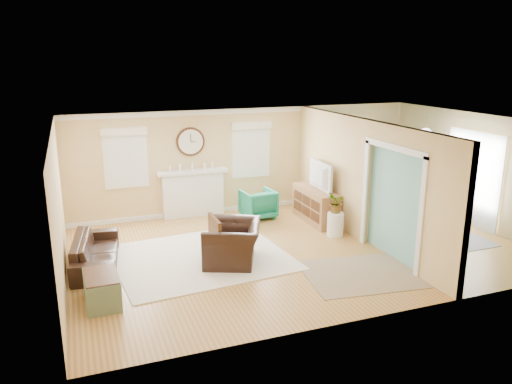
% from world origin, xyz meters
% --- Properties ---
extents(floor, '(9.00, 9.00, 0.00)m').
position_xyz_m(floor, '(0.00, 0.00, 0.00)').
color(floor, olive).
rests_on(floor, ground).
extents(wall_back, '(9.00, 0.02, 2.60)m').
position_xyz_m(wall_back, '(0.00, 3.00, 1.30)').
color(wall_back, tan).
rests_on(wall_back, ground).
extents(wall_front, '(9.00, 0.02, 2.60)m').
position_xyz_m(wall_front, '(0.00, -3.00, 1.30)').
color(wall_front, tan).
rests_on(wall_front, ground).
extents(wall_left, '(0.02, 6.00, 2.60)m').
position_xyz_m(wall_left, '(-4.50, 0.00, 1.30)').
color(wall_left, tan).
rests_on(wall_left, ground).
extents(wall_right, '(0.02, 6.00, 2.60)m').
position_xyz_m(wall_right, '(4.50, 0.00, 1.30)').
color(wall_right, tan).
rests_on(wall_right, ground).
extents(ceiling, '(9.00, 6.00, 0.02)m').
position_xyz_m(ceiling, '(0.00, 0.00, 2.60)').
color(ceiling, white).
rests_on(ceiling, wall_back).
extents(partition, '(0.17, 6.00, 2.60)m').
position_xyz_m(partition, '(1.51, 0.28, 1.36)').
color(partition, tan).
rests_on(partition, ground).
extents(fireplace, '(1.70, 0.30, 1.17)m').
position_xyz_m(fireplace, '(-1.50, 2.88, 0.60)').
color(fireplace, white).
rests_on(fireplace, ground).
extents(wall_clock, '(0.70, 0.07, 0.70)m').
position_xyz_m(wall_clock, '(-1.50, 2.97, 1.85)').
color(wall_clock, '#462815').
rests_on(wall_clock, wall_back).
extents(window_left, '(1.05, 0.13, 1.42)m').
position_xyz_m(window_left, '(-3.05, 2.95, 1.66)').
color(window_left, white).
rests_on(window_left, wall_back).
extents(window_right, '(1.05, 0.13, 1.42)m').
position_xyz_m(window_right, '(0.05, 2.95, 1.66)').
color(window_right, white).
rests_on(window_right, wall_back).
extents(french_doors, '(0.06, 1.70, 2.20)m').
position_xyz_m(french_doors, '(4.45, 0.00, 1.10)').
color(french_doors, white).
rests_on(french_doors, ground).
extents(pendant, '(0.30, 0.30, 0.55)m').
position_xyz_m(pendant, '(3.00, 0.00, 2.20)').
color(pendant, gold).
rests_on(pendant, ceiling).
extents(rug_cream, '(3.52, 3.13, 0.02)m').
position_xyz_m(rug_cream, '(-2.01, 0.18, 0.01)').
color(rug_cream, white).
rests_on(rug_cream, floor).
extents(rug_jute, '(2.17, 1.86, 0.01)m').
position_xyz_m(rug_jute, '(0.52, -1.58, 0.01)').
color(rug_jute, '#988364').
rests_on(rug_jute, floor).
extents(rug_grey, '(2.46, 3.07, 0.01)m').
position_xyz_m(rug_grey, '(2.82, 0.11, 0.01)').
color(rug_grey, slate).
rests_on(rug_grey, floor).
extents(sofa, '(1.01, 2.06, 0.58)m').
position_xyz_m(sofa, '(-3.95, 0.50, 0.29)').
color(sofa, black).
rests_on(sofa, floor).
extents(eames_chair, '(1.42, 1.50, 0.78)m').
position_xyz_m(eames_chair, '(-1.47, -0.23, 0.39)').
color(eames_chair, black).
rests_on(eames_chair, floor).
extents(green_chair, '(0.82, 0.84, 0.71)m').
position_xyz_m(green_chair, '(-0.05, 2.18, 0.35)').
color(green_chair, '#15835A').
rests_on(green_chair, floor).
extents(trunk, '(0.54, 0.87, 0.50)m').
position_xyz_m(trunk, '(-3.95, -1.11, 0.25)').
color(trunk, '#5F745B').
rests_on(trunk, floor).
extents(credenza, '(0.53, 1.57, 0.80)m').
position_xyz_m(credenza, '(1.15, 1.44, 0.40)').
color(credenza, olive).
rests_on(credenza, floor).
extents(tv, '(0.20, 1.14, 0.66)m').
position_xyz_m(tv, '(1.14, 1.44, 1.13)').
color(tv, black).
rests_on(tv, credenza).
extents(garden_stool, '(0.36, 0.36, 0.53)m').
position_xyz_m(garden_stool, '(1.09, 0.38, 0.26)').
color(garden_stool, white).
rests_on(garden_stool, floor).
extents(potted_plant, '(0.46, 0.50, 0.46)m').
position_xyz_m(potted_plant, '(1.09, 0.38, 0.76)').
color(potted_plant, '#337F33').
rests_on(potted_plant, garden_stool).
extents(dining_table, '(1.15, 1.83, 0.61)m').
position_xyz_m(dining_table, '(2.82, 0.11, 0.31)').
color(dining_table, '#462815').
rests_on(dining_table, floor).
extents(dining_chair_n, '(0.48, 0.48, 0.93)m').
position_xyz_m(dining_chair_n, '(2.82, 1.13, 0.54)').
color(dining_chair_n, slate).
rests_on(dining_chair_n, floor).
extents(dining_chair_s, '(0.48, 0.48, 0.99)m').
position_xyz_m(dining_chair_s, '(2.83, -1.06, 0.58)').
color(dining_chair_s, slate).
rests_on(dining_chair_s, floor).
extents(dining_chair_w, '(0.40, 0.40, 0.88)m').
position_xyz_m(dining_chair_w, '(2.14, 0.19, 0.52)').
color(dining_chair_w, white).
rests_on(dining_chair_w, floor).
extents(dining_chair_e, '(0.54, 0.54, 0.99)m').
position_xyz_m(dining_chair_e, '(3.42, 0.19, 0.58)').
color(dining_chair_e, slate).
rests_on(dining_chair_e, floor).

